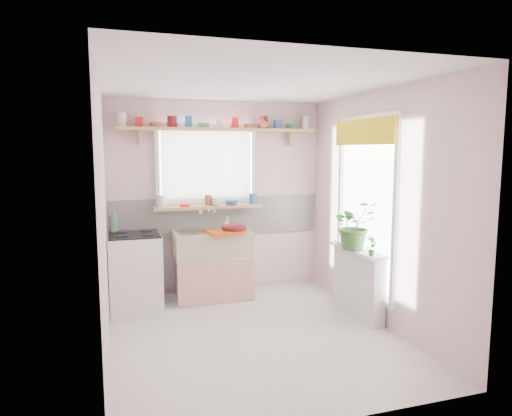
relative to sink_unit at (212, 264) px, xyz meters
name	(u,v)px	position (x,y,z in m)	size (l,w,h in m)	color
room	(285,191)	(0.81, -0.43, 0.94)	(3.20, 3.20, 3.20)	beige
sink_unit	(212,264)	(0.00, 0.00, 0.00)	(0.95, 0.65, 1.11)	white
cooker	(135,273)	(-0.95, -0.24, 0.03)	(0.58, 0.58, 0.93)	white
radiator_ledge	(358,280)	(1.45, -1.09, -0.03)	(0.22, 0.95, 0.78)	white
windowsill	(208,207)	(0.00, 0.19, 0.71)	(1.40, 0.22, 0.04)	tan
pine_shelf	(219,130)	(0.15, 0.18, 1.69)	(2.52, 0.24, 0.04)	tan
shelf_crockery	(218,124)	(0.13, 0.18, 1.76)	(2.47, 0.11, 0.12)	silver
sill_crockery	(208,201)	(0.00, 0.19, 0.78)	(1.35, 0.11, 0.12)	silver
dish_tray	(225,232)	(0.12, -0.19, 0.44)	(0.42, 0.32, 0.04)	#D54912
colander	(234,227)	(0.24, -0.19, 0.49)	(0.31, 0.31, 0.14)	#530E13
jade_plant	(354,225)	(1.36, -1.14, 0.61)	(0.49, 0.42, 0.54)	#386A2A
fruit_bowl	(349,244)	(1.36, -1.04, 0.38)	(0.30, 0.30, 0.07)	silver
herb_pot	(371,246)	(1.36, -1.49, 0.45)	(0.12, 0.08, 0.22)	#2B692A
soap_bottle_sink	(228,225)	(0.16, -0.19, 0.52)	(0.09, 0.09, 0.20)	#BCCE5B
sill_cup	(217,202)	(0.10, 0.14, 0.78)	(0.12, 0.12, 0.10)	silver
sill_bowl	(232,203)	(0.30, 0.13, 0.76)	(0.17, 0.17, 0.05)	#335FA6
shelf_vase	(262,123)	(0.71, 0.12, 1.78)	(0.14, 0.14, 0.14)	#B14A36
cooker_bottle	(113,221)	(-1.17, -0.02, 0.61)	(0.10, 0.10, 0.26)	#408051
fruit	(350,239)	(1.37, -1.03, 0.44)	(0.20, 0.14, 0.10)	orange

